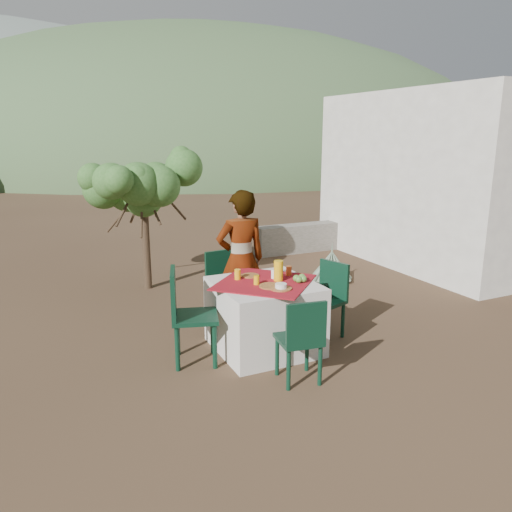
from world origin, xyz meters
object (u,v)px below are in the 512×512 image
(chair_left, at_px, (186,312))
(guesthouse, at_px, (457,178))
(person, at_px, (241,260))
(agave, at_px, (331,266))
(chair_right, at_px, (328,296))
(shrub_tree, at_px, (146,192))
(table, at_px, (264,316))
(juice_pitcher, at_px, (278,271))
(chair_near, at_px, (302,338))
(chair_far, at_px, (224,282))

(chair_left, relative_size, guesthouse, 0.24)
(person, distance_m, agave, 2.41)
(chair_left, xyz_separation_m, agave, (2.95, 1.81, -0.31))
(chair_right, bearing_deg, shrub_tree, -171.50)
(chair_right, relative_size, agave, 1.22)
(table, relative_size, chair_left, 1.32)
(chair_right, height_order, juice_pitcher, juice_pitcher)
(table, relative_size, chair_right, 1.49)
(juice_pitcher, bearing_deg, chair_right, 3.66)
(chair_right, bearing_deg, chair_near, -62.73)
(chair_far, height_order, chair_right, chair_right)
(shrub_tree, distance_m, juice_pitcher, 2.96)
(table, relative_size, chair_far, 1.50)
(shrub_tree, height_order, guesthouse, guesthouse)
(chair_right, distance_m, juice_pitcher, 0.77)
(chair_near, distance_m, agave, 3.45)
(table, relative_size, chair_near, 1.56)
(chair_near, relative_size, shrub_tree, 0.46)
(chair_near, distance_m, juice_pitcher, 0.95)
(chair_near, xyz_separation_m, chair_left, (-0.83, 0.89, 0.08))
(chair_right, height_order, shrub_tree, shrub_tree)
(table, bearing_deg, guesthouse, 23.92)
(chair_far, height_order, juice_pitcher, juice_pitcher)
(juice_pitcher, bearing_deg, shrub_tree, 104.74)
(chair_far, height_order, chair_left, chair_left)
(shrub_tree, bearing_deg, person, -73.03)
(chair_near, xyz_separation_m, guesthouse, (5.07, 3.09, 1.04))
(shrub_tree, relative_size, guesthouse, 0.44)
(table, height_order, chair_far, chair_far)
(table, distance_m, person, 0.86)
(chair_left, bearing_deg, guesthouse, -52.67)
(chair_far, bearing_deg, person, -77.27)
(chair_left, height_order, chair_right, chair_left)
(chair_right, bearing_deg, agave, 126.74)
(table, xyz_separation_m, chair_right, (0.82, 0.02, 0.10))
(chair_near, bearing_deg, chair_right, -126.36)
(chair_left, distance_m, juice_pitcher, 1.07)
(agave, bearing_deg, table, -138.56)
(guesthouse, bearing_deg, chair_left, -159.53)
(chair_far, xyz_separation_m, chair_near, (0.02, -1.89, -0.02))
(guesthouse, bearing_deg, chair_right, -152.28)
(chair_right, xyz_separation_m, guesthouse, (4.21, 2.21, 1.02))
(chair_left, relative_size, person, 0.59)
(person, bearing_deg, chair_near, 90.23)
(chair_near, distance_m, person, 1.63)
(chair_right, bearing_deg, table, -107.21)
(chair_left, xyz_separation_m, shrub_tree, (0.28, 2.75, 0.90))
(chair_near, distance_m, shrub_tree, 3.81)
(chair_far, bearing_deg, chair_right, -54.74)
(chair_far, relative_size, guesthouse, 0.21)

